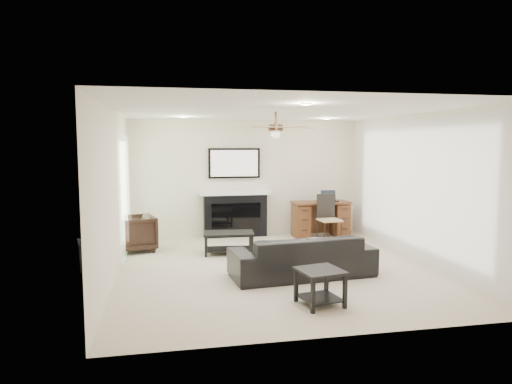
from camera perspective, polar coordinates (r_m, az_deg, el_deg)
room_shell at (r=7.38m, az=3.90°, el=3.62°), size 5.50×5.54×2.52m
sofa at (r=6.98m, az=5.79°, el=-7.92°), size 2.21×1.03×0.63m
armchair at (r=8.81m, az=-15.00°, el=-5.03°), size 0.90×0.88×0.67m
coffee_table at (r=8.34m, az=-3.43°, el=-6.39°), size 0.95×0.59×0.40m
end_table_near at (r=5.82m, az=8.00°, el=-11.71°), size 0.61×0.61×0.45m
end_table_left at (r=7.87m, az=-19.52°, el=-7.31°), size 0.59×0.59×0.45m
fireplace_unit at (r=9.79m, az=-2.62°, el=-0.07°), size 1.52×0.34×1.91m
desk at (r=9.94m, az=8.06°, el=-3.37°), size 1.22×0.56×0.76m
desk_chair at (r=9.41m, az=9.17°, el=-3.27°), size 0.45×0.47×0.97m
laptop at (r=9.92m, az=9.23°, el=-0.52°), size 0.33×0.24×0.23m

